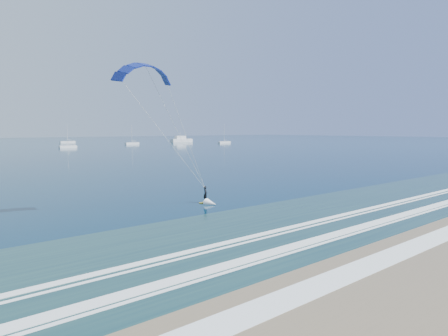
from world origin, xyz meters
TOP-DOWN VIEW (x-y plane):
  - ground at (0.00, 0.00)m, footprint 900.00×900.00m
  - kitesurfer_rig at (-9.64, 22.67)m, footprint 14.48×4.87m
  - motor_yacht at (120.59, 216.16)m, footprint 15.85×4.23m
  - sailboat_3 at (31.21, 179.21)m, footprint 7.80×2.40m
  - sailboat_4 at (55.20, 250.81)m, footprint 9.42×2.40m
  - sailboat_5 at (75.17, 199.88)m, footprint 8.28×2.40m
  - sailboat_6 at (130.00, 181.22)m, footprint 8.84×2.40m

SIDE VIEW (x-z plane):
  - ground at x=0.00m, z-range 0.00..0.00m
  - sailboat_3 at x=31.21m, z-range -4.80..6.15m
  - sailboat_5 at x=75.17m, z-range -5.00..6.36m
  - sailboat_6 at x=130.00m, z-range -5.30..6.66m
  - sailboat_4 at x=55.20m, z-range -5.67..7.04m
  - motor_yacht at x=120.59m, z-range -1.49..4.95m
  - kitesurfer_rig at x=-9.64m, z-range 0.47..16.83m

